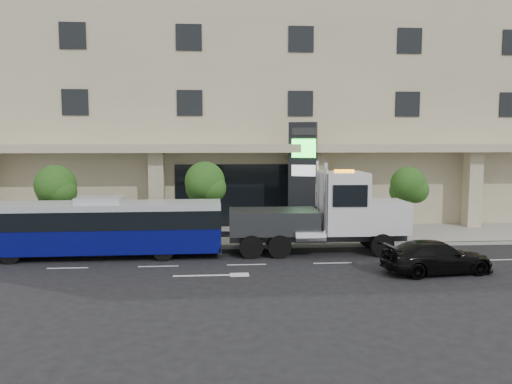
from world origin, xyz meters
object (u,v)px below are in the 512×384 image
Objects in this scene: tow_truck at (326,215)px; black_sedan at (437,257)px; signage_pylon at (303,177)px; city_bus at (100,227)px.

tow_truck is 5.88m from black_sedan.
city_bus is at bearing -134.94° from signage_pylon.
tow_truck is at bearing -66.25° from signage_pylon.
black_sedan is at bearing -45.66° from tow_truck.
signage_pylon is at bearing 24.74° from city_bus.
tow_truck is at bearing 36.11° from black_sedan.
signage_pylon reaches higher than tow_truck.
city_bus is 12.10m from signage_pylon.
tow_truck reaches higher than black_sedan.
city_bus is 11.14m from tow_truck.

